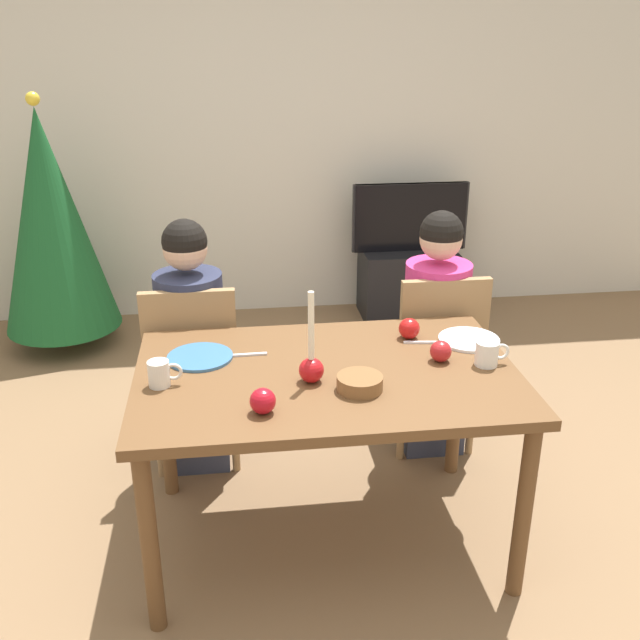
# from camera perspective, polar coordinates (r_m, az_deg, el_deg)

# --- Properties ---
(ground_plane) EXTENTS (7.68, 7.68, 0.00)m
(ground_plane) POSITION_cam_1_polar(r_m,az_deg,el_deg) (3.05, 0.50, -16.73)
(ground_plane) COLOR brown
(back_wall) EXTENTS (6.40, 0.10, 2.60)m
(back_wall) POSITION_cam_1_polar(r_m,az_deg,el_deg) (4.99, -3.67, 15.23)
(back_wall) COLOR beige
(back_wall) RESTS_ON ground
(dining_table) EXTENTS (1.40, 0.90, 0.75)m
(dining_table) POSITION_cam_1_polar(r_m,az_deg,el_deg) (2.68, 0.55, -5.64)
(dining_table) COLOR brown
(dining_table) RESTS_ON ground
(chair_left) EXTENTS (0.40, 0.40, 0.90)m
(chair_left) POSITION_cam_1_polar(r_m,az_deg,el_deg) (3.28, -10.01, -3.52)
(chair_left) COLOR #99754C
(chair_left) RESTS_ON ground
(chair_right) EXTENTS (0.40, 0.40, 0.90)m
(chair_right) POSITION_cam_1_polar(r_m,az_deg,el_deg) (3.40, 9.14, -2.46)
(chair_right) COLOR #99754C
(chair_right) RESTS_ON ground
(person_left_child) EXTENTS (0.30, 0.30, 1.17)m
(person_left_child) POSITION_cam_1_polar(r_m,az_deg,el_deg) (3.28, -10.06, -2.37)
(person_left_child) COLOR #33384C
(person_left_child) RESTS_ON ground
(person_right_child) EXTENTS (0.30, 0.30, 1.17)m
(person_right_child) POSITION_cam_1_polar(r_m,az_deg,el_deg) (3.41, 9.05, -1.35)
(person_right_child) COLOR #33384C
(person_right_child) RESTS_ON ground
(tv_stand) EXTENTS (0.64, 0.40, 0.48)m
(tv_stand) POSITION_cam_1_polar(r_m,az_deg,el_deg) (5.09, 6.89, 2.95)
(tv_stand) COLOR black
(tv_stand) RESTS_ON ground
(tv) EXTENTS (0.79, 0.05, 0.46)m
(tv) POSITION_cam_1_polar(r_m,az_deg,el_deg) (4.95, 7.14, 8.08)
(tv) COLOR black
(tv) RESTS_ON tv_stand
(christmas_tree) EXTENTS (0.70, 0.70, 1.57)m
(christmas_tree) POSITION_cam_1_polar(r_m,az_deg,el_deg) (4.68, -20.54, 7.28)
(christmas_tree) COLOR brown
(christmas_tree) RESTS_ON ground
(candle_centerpiece) EXTENTS (0.09, 0.09, 0.34)m
(candle_centerpiece) POSITION_cam_1_polar(r_m,az_deg,el_deg) (2.54, -0.69, -3.50)
(candle_centerpiece) COLOR red
(candle_centerpiece) RESTS_ON dining_table
(plate_left) EXTENTS (0.25, 0.25, 0.01)m
(plate_left) POSITION_cam_1_polar(r_m,az_deg,el_deg) (2.77, -9.48, -2.91)
(plate_left) COLOR teal
(plate_left) RESTS_ON dining_table
(plate_right) EXTENTS (0.24, 0.24, 0.01)m
(plate_right) POSITION_cam_1_polar(r_m,az_deg,el_deg) (2.94, 11.71, -1.53)
(plate_right) COLOR silver
(plate_right) RESTS_ON dining_table
(mug_left) EXTENTS (0.12, 0.08, 0.09)m
(mug_left) POSITION_cam_1_polar(r_m,az_deg,el_deg) (2.58, -12.54, -4.16)
(mug_left) COLOR silver
(mug_left) RESTS_ON dining_table
(mug_right) EXTENTS (0.13, 0.09, 0.09)m
(mug_right) POSITION_cam_1_polar(r_m,az_deg,el_deg) (2.74, 13.14, -2.59)
(mug_right) COLOR white
(mug_right) RESTS_ON dining_table
(fork_left) EXTENTS (0.18, 0.02, 0.01)m
(fork_left) POSITION_cam_1_polar(r_m,az_deg,el_deg) (2.77, -6.07, -2.76)
(fork_left) COLOR silver
(fork_left) RESTS_ON dining_table
(fork_right) EXTENTS (0.18, 0.04, 0.01)m
(fork_right) POSITION_cam_1_polar(r_m,az_deg,el_deg) (2.89, 8.40, -1.76)
(fork_right) COLOR silver
(fork_right) RESTS_ON dining_table
(bowl_walnuts) EXTENTS (0.16, 0.16, 0.05)m
(bowl_walnuts) POSITION_cam_1_polar(r_m,az_deg,el_deg) (2.51, 3.17, -5.00)
(bowl_walnuts) COLOR brown
(bowl_walnuts) RESTS_ON dining_table
(apple_near_candle) EXTENTS (0.08, 0.08, 0.08)m
(apple_near_candle) POSITION_cam_1_polar(r_m,az_deg,el_deg) (2.74, 9.53, -2.45)
(apple_near_candle) COLOR #AB1D20
(apple_near_candle) RESTS_ON dining_table
(apple_by_left_plate) EXTENTS (0.09, 0.09, 0.09)m
(apple_by_left_plate) POSITION_cam_1_polar(r_m,az_deg,el_deg) (2.36, -4.55, -6.41)
(apple_by_left_plate) COLOR #B2101D
(apple_by_left_plate) RESTS_ON dining_table
(apple_by_right_mug) EXTENTS (0.09, 0.09, 0.09)m
(apple_by_right_mug) POSITION_cam_1_polar(r_m,az_deg,el_deg) (2.92, 7.07, -0.67)
(apple_by_right_mug) COLOR red
(apple_by_right_mug) RESTS_ON dining_table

